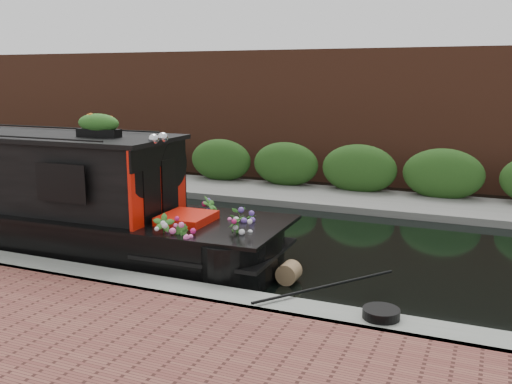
% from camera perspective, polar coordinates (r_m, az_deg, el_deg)
% --- Properties ---
extents(ground, '(80.00, 80.00, 0.00)m').
position_cam_1_polar(ground, '(11.85, -5.68, -4.28)').
color(ground, black).
rests_on(ground, ground).
extents(near_bank_coping, '(40.00, 0.60, 0.50)m').
position_cam_1_polar(near_bank_coping, '(9.25, -15.68, -9.30)').
color(near_bank_coping, gray).
rests_on(near_bank_coping, ground).
extents(far_bank_path, '(40.00, 2.40, 0.34)m').
position_cam_1_polar(far_bank_path, '(15.55, 1.78, -0.40)').
color(far_bank_path, slate).
rests_on(far_bank_path, ground).
extents(far_hedge, '(40.00, 1.10, 2.80)m').
position_cam_1_polar(far_hedge, '(16.38, 2.93, 0.20)').
color(far_hedge, '#244A18').
rests_on(far_hedge, ground).
extents(far_brick_wall, '(40.00, 1.00, 8.00)m').
position_cam_1_polar(far_brick_wall, '(18.33, 5.21, 1.39)').
color(far_brick_wall, brown).
rests_on(far_brick_wall, ground).
extents(rope_fender, '(0.34, 0.34, 0.34)m').
position_cam_1_polar(rope_fender, '(9.12, 3.31, -8.06)').
color(rope_fender, olive).
rests_on(rope_fender, ground).
extents(coiled_mooring_rope, '(0.47, 0.47, 0.12)m').
position_cam_1_polar(coiled_mooring_rope, '(7.45, 12.40, -11.76)').
color(coiled_mooring_rope, black).
rests_on(coiled_mooring_rope, near_bank_coping).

